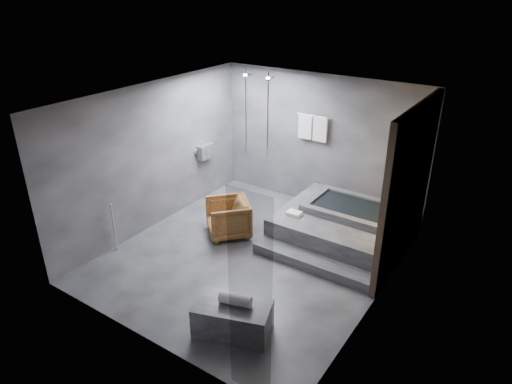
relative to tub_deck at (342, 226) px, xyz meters
The scene contains 7 objects.
room 2.02m from the tub_deck, 118.47° to the right, with size 5.00×5.04×2.82m.
tub_deck is the anchor object (origin of this frame).
tub_step 1.19m from the tub_deck, 90.00° to the right, with size 2.20×0.36×0.18m, color #333436.
concrete_bench 3.19m from the tub_deck, 93.32° to the right, with size 1.03×0.57×0.47m, color #2D2D30.
driftwood_chair 2.14m from the tub_deck, 149.66° to the right, with size 0.76×0.78×0.71m, color #4E2D13.
rolled_towel 3.17m from the tub_deck, 92.86° to the right, with size 0.16×0.16×0.44m, color silver.
deck_towel 0.95m from the tub_deck, 143.96° to the right, with size 0.26×0.19×0.07m, color white.
Camera 1 is at (3.87, -5.64, 4.47)m, focal length 32.00 mm.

